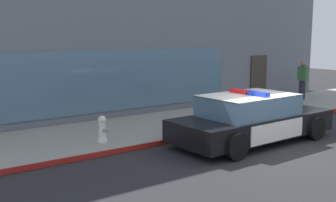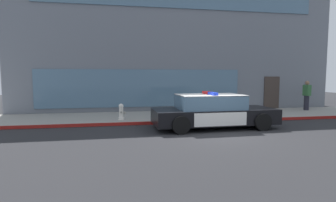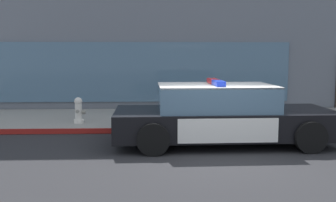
% 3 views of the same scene
% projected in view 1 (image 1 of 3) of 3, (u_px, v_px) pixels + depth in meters
% --- Properties ---
extents(ground, '(48.00, 48.00, 0.00)m').
position_uv_depth(ground, '(270.00, 151.00, 10.90)').
color(ground, '#262628').
extents(sidewalk, '(48.00, 3.53, 0.15)m').
position_uv_depth(sidewalk, '(180.00, 123.00, 14.02)').
color(sidewalk, gray).
rests_on(sidewalk, ground).
extents(curb_red_paint, '(28.80, 0.04, 0.14)m').
position_uv_depth(curb_red_paint, '(216.00, 133.00, 12.59)').
color(curb_red_paint, maroon).
rests_on(curb_red_paint, ground).
extents(storefront_building, '(19.03, 10.31, 8.99)m').
position_uv_depth(storefront_building, '(90.00, 2.00, 18.90)').
color(storefront_building, slate).
rests_on(storefront_building, ground).
extents(police_cruiser, '(5.04, 2.19, 1.49)m').
position_uv_depth(police_cruiser, '(252.00, 119.00, 11.69)').
color(police_cruiser, black).
rests_on(police_cruiser, ground).
extents(fire_hydrant, '(0.34, 0.39, 0.73)m').
position_uv_depth(fire_hydrant, '(102.00, 129.00, 11.18)').
color(fire_hydrant, silver).
rests_on(fire_hydrant, sidewalk).
extents(pedestrian_on_sidewalk, '(0.30, 0.43, 1.71)m').
position_uv_depth(pedestrian_on_sidewalk, '(302.00, 80.00, 18.46)').
color(pedestrian_on_sidewalk, '#23232D').
rests_on(pedestrian_on_sidewalk, sidewalk).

